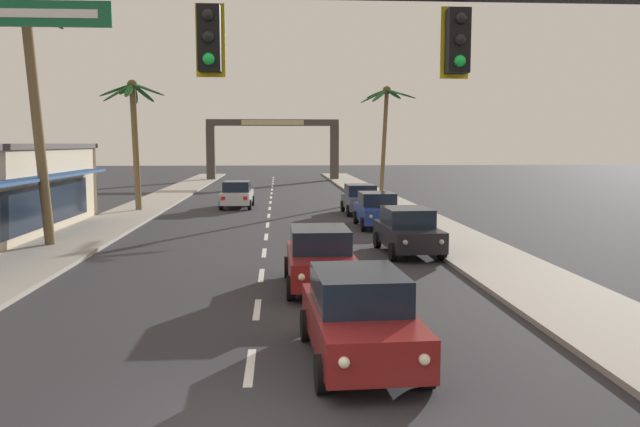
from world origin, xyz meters
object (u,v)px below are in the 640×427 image
at_px(sedan_third_in_queue, 320,257).
at_px(sedan_parked_nearest_kerb, 360,199).
at_px(sedan_lead_at_stop_bar, 359,316).
at_px(sedan_parked_far_kerb, 377,210).
at_px(sedan_parked_mid_kerb, 408,231).
at_px(traffic_signal_mast, 465,83).
at_px(town_gateway_arch, 273,141).
at_px(sedan_oncoming_far, 237,194).
at_px(palm_left_third, 134,117).
at_px(palm_left_second, 33,80).
at_px(palm_right_farthest, 386,115).

bearing_deg(sedan_third_in_queue, sedan_parked_nearest_kerb, 79.36).
relative_size(sedan_lead_at_stop_bar, sedan_parked_far_kerb, 1.01).
bearing_deg(sedan_parked_mid_kerb, traffic_signal_mast, -98.22).
relative_size(sedan_third_in_queue, sedan_parked_far_kerb, 1.00).
distance_m(sedan_parked_mid_kerb, town_gateway_arch, 48.51).
distance_m(traffic_signal_mast, town_gateway_arch, 61.98).
relative_size(traffic_signal_mast, sedan_parked_nearest_kerb, 2.43).
bearing_deg(sedan_oncoming_far, sedan_third_in_queue, -80.77).
height_order(sedan_third_in_queue, sedan_parked_mid_kerb, same).
xyz_separation_m(traffic_signal_mast, sedan_parked_nearest_kerb, (1.99, 27.43, -4.07)).
relative_size(sedan_oncoming_far, sedan_parked_far_kerb, 1.01).
bearing_deg(sedan_parked_far_kerb, palm_left_third, 149.34).
distance_m(sedan_third_in_queue, sedan_parked_far_kerb, 13.45).
relative_size(sedan_oncoming_far, palm_left_second, 0.47).
height_order(sedan_parked_nearest_kerb, sedan_parked_mid_kerb, same).
distance_m(traffic_signal_mast, palm_right_farthest, 36.99).
bearing_deg(town_gateway_arch, sedan_parked_far_kerb, -82.54).
height_order(sedan_parked_nearest_kerb, palm_left_third, palm_left_third).
bearing_deg(sedan_parked_nearest_kerb, sedan_parked_far_kerb, -89.64).
relative_size(sedan_parked_nearest_kerb, palm_left_second, 0.47).
height_order(sedan_oncoming_far, palm_left_third, palm_left_third).
bearing_deg(sedan_third_in_queue, palm_left_second, 143.74).
distance_m(palm_left_third, town_gateway_arch, 33.69).
bearing_deg(town_gateway_arch, traffic_signal_mast, -86.97).
height_order(sedan_parked_nearest_kerb, palm_right_farthest, palm_right_farthest).
distance_m(traffic_signal_mast, sedan_parked_mid_kerb, 14.51).
relative_size(sedan_lead_at_stop_bar, palm_left_third, 0.59).
height_order(sedan_parked_far_kerb, town_gateway_arch, town_gateway_arch).
relative_size(traffic_signal_mast, palm_left_third, 1.41).
bearing_deg(palm_left_second, sedan_lead_at_stop_bar, -52.32).
height_order(sedan_oncoming_far, palm_left_second, palm_left_second).
height_order(palm_left_second, palm_right_farthest, palm_left_second).
xyz_separation_m(traffic_signal_mast, sedan_third_in_queue, (-1.59, 8.40, -4.07)).
bearing_deg(town_gateway_arch, palm_left_third, -103.44).
bearing_deg(sedan_oncoming_far, palm_left_third, -159.45).
bearing_deg(sedan_parked_far_kerb, sedan_third_in_queue, -105.58).
xyz_separation_m(sedan_parked_nearest_kerb, palm_left_second, (-13.97, -11.41, 5.56)).
bearing_deg(sedan_parked_mid_kerb, sedan_third_in_queue, -123.61).
relative_size(sedan_parked_mid_kerb, palm_left_third, 0.58).
height_order(sedan_lead_at_stop_bar, sedan_parked_mid_kerb, same).
distance_m(sedan_oncoming_far, palm_left_third, 7.76).
xyz_separation_m(palm_left_third, palm_right_farthest, (16.03, 7.50, 0.51)).
relative_size(sedan_third_in_queue, palm_left_second, 0.47).
relative_size(sedan_parked_mid_kerb, sedan_parked_far_kerb, 1.01).
xyz_separation_m(sedan_parked_nearest_kerb, sedan_parked_far_kerb, (0.04, -6.07, 0.00)).
distance_m(sedan_oncoming_far, sedan_parked_far_kerb, 12.37).
bearing_deg(palm_left_third, palm_left_second, -93.82).
bearing_deg(sedan_parked_far_kerb, palm_left_second, -159.13).
xyz_separation_m(sedan_lead_at_stop_bar, sedan_oncoming_far, (-4.05, 29.17, 0.00)).
bearing_deg(sedan_parked_far_kerb, sedan_parked_nearest_kerb, 90.36).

